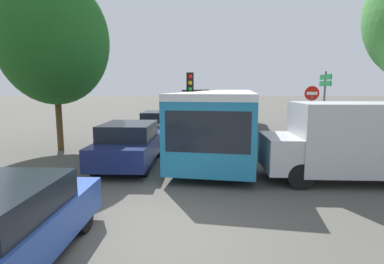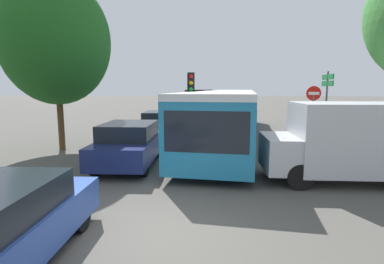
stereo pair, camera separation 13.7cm
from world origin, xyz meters
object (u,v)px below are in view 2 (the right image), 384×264
object	(u,v)px
tree_left_mid	(56,41)
direction_sign_post	(327,91)
queued_car_navy	(130,144)
articulated_bus	(228,111)
city_bus_rear	(200,97)
queued_car_white	(189,109)
queued_car_silver	(181,115)
white_van	(358,140)
traffic_light	(191,93)
no_entry_sign	(313,106)
queued_car_graphite	(160,124)

from	to	relation	value
tree_left_mid	direction_sign_post	bearing A→B (deg)	18.30
queued_car_navy	tree_left_mid	distance (m)	5.93
articulated_bus	city_bus_rear	world-z (taller)	articulated_bus
queued_car_navy	queued_car_white	xyz separation A→B (m)	(0.13, 18.35, -0.00)
queued_car_silver	direction_sign_post	bearing A→B (deg)	-126.99
city_bus_rear	tree_left_mid	size ratio (longest dim) A/B	1.57
queued_car_silver	white_van	bearing A→B (deg)	-155.53
traffic_light	no_entry_sign	bearing A→B (deg)	101.55
city_bus_rear	no_entry_sign	size ratio (longest dim) A/B	4.12
no_entry_sign	white_van	bearing A→B (deg)	-4.45
queued_car_graphite	city_bus_rear	bearing A→B (deg)	-3.30
tree_left_mid	white_van	bearing A→B (deg)	-17.78
queued_car_white	no_entry_sign	distance (m)	15.51
queued_car_navy	white_van	size ratio (longest dim) A/B	0.88
city_bus_rear	traffic_light	size ratio (longest dim) A/B	3.42
queued_car_navy	white_van	xyz separation A→B (m)	(7.19, -1.25, 0.47)
traffic_light	no_entry_sign	size ratio (longest dim) A/B	1.21
articulated_bus	queued_car_graphite	world-z (taller)	articulated_bus
city_bus_rear	queued_car_navy	xyz separation A→B (m)	(-0.14, -33.95, -0.66)
queued_car_navy	queued_car_white	world-z (taller)	queued_car_navy
articulated_bus	white_van	bearing A→B (deg)	31.10
queued_car_graphite	queued_car_silver	size ratio (longest dim) A/B	1.05
articulated_bus	city_bus_rear	distance (m)	28.04
queued_car_navy	traffic_light	size ratio (longest dim) A/B	1.31
traffic_light	queued_car_white	bearing A→B (deg)	-178.81
queued_car_white	queued_car_graphite	bearing A→B (deg)	176.17
city_bus_rear	tree_left_mid	distance (m)	32.09
queued_car_navy	city_bus_rear	bearing A→B (deg)	-3.06
white_van	traffic_light	world-z (taller)	traffic_light
queued_car_graphite	direction_sign_post	size ratio (longest dim) A/B	1.19
traffic_light	queued_car_graphite	bearing A→B (deg)	-150.36
queued_car_graphite	no_entry_sign	world-z (taller)	no_entry_sign
city_bus_rear	queued_car_navy	bearing A→B (deg)	-176.89
queued_car_navy	traffic_light	distance (m)	4.00
queued_car_silver	traffic_light	distance (m)	9.54
white_van	queued_car_white	bearing A→B (deg)	-72.21
white_van	no_entry_sign	bearing A→B (deg)	-96.47
city_bus_rear	queued_car_graphite	xyz separation A→B (m)	(-0.23, -28.05, -0.69)
city_bus_rear	traffic_light	distance (m)	30.94
queued_car_white	direction_sign_post	world-z (taller)	direction_sign_post
queued_car_silver	direction_sign_post	world-z (taller)	direction_sign_post
city_bus_rear	queued_car_navy	distance (m)	33.95
no_entry_sign	tree_left_mid	distance (m)	12.08
articulated_bus	direction_sign_post	xyz separation A→B (m)	(5.21, 0.32, 1.07)
white_van	no_entry_sign	xyz separation A→B (m)	(0.47, 6.09, 0.64)
traffic_light	tree_left_mid	distance (m)	6.15
white_van	queued_car_navy	bearing A→B (deg)	-11.92
queued_car_navy	queued_car_white	size ratio (longest dim) A/B	1.00
direction_sign_post	articulated_bus	bearing A→B (deg)	-0.23
tree_left_mid	no_entry_sign	bearing A→B (deg)	12.59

